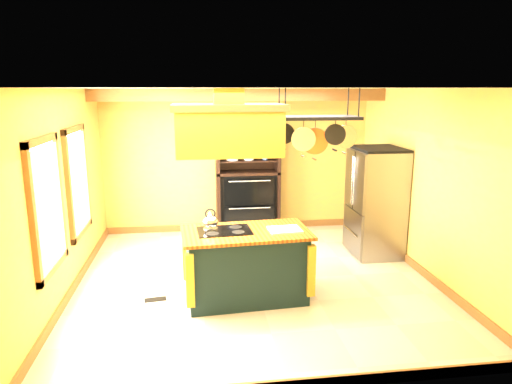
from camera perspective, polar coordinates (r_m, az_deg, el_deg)
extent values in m
plane|color=beige|center=(6.68, -0.19, -10.98)|extent=(5.00, 5.00, 0.00)
plane|color=white|center=(6.11, -0.21, 12.86)|extent=(5.00, 5.00, 0.00)
cube|color=tan|center=(8.70, -2.33, 3.91)|extent=(5.00, 0.02, 2.70)
cube|color=tan|center=(3.89, 4.60, -7.46)|extent=(5.00, 0.02, 2.70)
cube|color=tan|center=(6.44, -22.84, -0.26)|extent=(0.02, 5.00, 2.70)
cube|color=tan|center=(7.03, 20.47, 0.96)|extent=(0.02, 5.00, 2.70)
cube|color=#8F5F2C|center=(7.80, -1.85, 12.03)|extent=(5.00, 0.15, 0.20)
cube|color=#8F5F2C|center=(5.67, -24.64, -1.57)|extent=(0.06, 1.06, 1.56)
cube|color=white|center=(5.67, -24.39, -1.56)|extent=(0.02, 0.85, 1.34)
cube|color=#8F5F2C|center=(6.99, -21.39, 1.25)|extent=(0.06, 1.06, 1.56)
cube|color=white|center=(6.99, -21.19, 1.26)|extent=(0.02, 0.85, 1.34)
cube|color=black|center=(6.00, -1.26, -9.26)|extent=(1.54, 0.91, 0.88)
cube|color=#90571B|center=(5.84, -1.29, -5.07)|extent=(1.68, 1.01, 0.04)
cube|color=black|center=(5.84, -3.99, -4.85)|extent=(0.71, 0.51, 0.01)
ellipsoid|color=silver|center=(5.89, -5.71, -3.66)|extent=(0.20, 0.20, 0.16)
cube|color=white|center=(5.87, 3.62, -4.70)|extent=(0.43, 0.34, 0.02)
cube|color=gold|center=(5.57, -3.41, 7.36)|extent=(1.26, 0.68, 0.53)
cube|color=#8F5F2C|center=(5.55, -3.46, 10.52)|extent=(1.34, 0.76, 0.08)
cube|color=gold|center=(5.55, -3.47, 11.47)|extent=(0.35, 0.35, 0.27)
cube|color=black|center=(5.74, 7.72, 9.19)|extent=(1.00, 0.50, 0.04)
cylinder|color=black|center=(5.44, 3.69, 10.96)|extent=(0.02, 0.02, 0.36)
cylinder|color=black|center=(6.06, 11.44, 10.93)|extent=(0.02, 0.02, 0.36)
cylinder|color=black|center=(5.76, 3.54, 7.30)|extent=(0.26, 0.04, 0.26)
cylinder|color=silver|center=(5.62, 5.94, 6.60)|extent=(0.30, 0.03, 0.30)
cylinder|color=#BB5D2E|center=(5.86, 7.38, 6.33)|extent=(0.34, 0.04, 0.34)
cylinder|color=black|center=(5.72, 9.87, 7.09)|extent=(0.26, 0.03, 0.26)
cylinder|color=silver|center=(5.97, 11.11, 6.80)|extent=(0.30, 0.04, 0.30)
cube|color=gray|center=(7.71, 14.77, -1.31)|extent=(0.72, 0.89, 1.74)
cube|color=gray|center=(7.29, 12.85, 1.07)|extent=(0.03, 0.43, 0.94)
cube|color=gray|center=(7.70, 11.71, 1.74)|extent=(0.03, 0.43, 0.94)
cube|color=gray|center=(7.71, 11.96, -4.81)|extent=(0.03, 0.85, 0.73)
cube|color=black|center=(7.95, 14.42, -7.19)|extent=(0.69, 0.84, 0.06)
cube|color=black|center=(8.72, -1.21, 1.85)|extent=(1.17, 0.06, 2.07)
cube|color=black|center=(8.47, -4.79, 1.47)|extent=(0.06, 0.50, 2.07)
cube|color=black|center=(8.59, 2.65, 1.67)|extent=(0.06, 0.50, 2.07)
cube|color=black|center=(8.49, -1.05, 2.47)|extent=(1.17, 0.50, 0.05)
cube|color=black|center=(8.63, -1.06, -1.13)|extent=(1.05, 0.40, 1.11)
cube|color=black|center=(8.29, -0.83, 0.00)|extent=(0.91, 0.04, 0.50)
cube|color=black|center=(8.41, -0.82, -3.30)|extent=(0.91, 0.04, 0.45)
cube|color=black|center=(8.45, -1.05, 3.98)|extent=(1.05, 0.44, 0.02)
cube|color=black|center=(8.41, -1.06, 5.62)|extent=(1.05, 0.44, 0.02)
cube|color=black|center=(8.39, -1.07, 7.21)|extent=(1.05, 0.44, 0.02)
cylinder|color=white|center=(8.36, -2.99, 4.22)|extent=(0.22, 0.22, 0.07)
cylinder|color=#3C5EA9|center=(8.39, 1.13, 6.29)|extent=(0.10, 0.10, 0.17)
cube|color=black|center=(6.26, -12.48, -12.98)|extent=(0.29, 0.16, 0.01)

